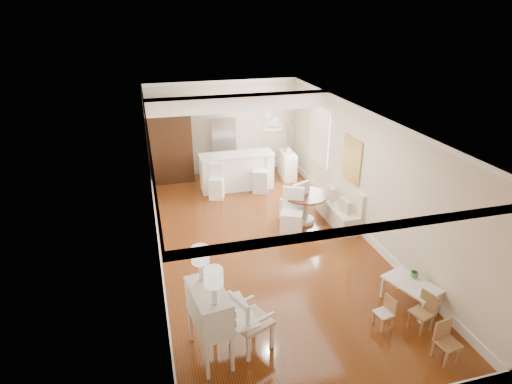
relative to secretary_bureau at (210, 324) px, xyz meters
name	(u,v)px	position (x,y,z in m)	size (l,w,h in m)	color
room	(262,152)	(1.70, 3.27, 1.40)	(9.00, 9.04, 2.82)	brown
secretary_bureau	(210,324)	(0.00, 0.00, 0.00)	(0.91, 0.93, 1.17)	silver
gustavian_armchair	(251,320)	(0.62, 0.03, -0.09)	(0.57, 0.57, 0.99)	silver
kids_table	(410,294)	(3.51, 0.26, -0.36)	(0.54, 0.91, 0.45)	silver
kids_chair_a	(422,312)	(3.34, -0.31, -0.26)	(0.31, 0.31, 0.65)	olive
kids_chair_b	(384,313)	(2.79, -0.11, -0.31)	(0.26, 0.26, 0.54)	tan
kids_chair_c	(448,342)	(3.31, -0.98, -0.27)	(0.31, 0.31, 0.63)	#A06E48
banquette	(339,203)	(3.65, 3.45, -0.09)	(0.52, 1.60, 0.98)	silver
dining_table	(305,208)	(2.87, 3.64, -0.22)	(1.05, 1.05, 0.72)	#4E2819
slip_chair_near	(292,212)	(2.41, 3.26, -0.07)	(0.48, 0.51, 1.02)	white
slip_chair_far	(294,200)	(2.66, 3.83, -0.07)	(0.49, 0.51, 1.03)	white
breakfast_counter	(237,171)	(1.76, 6.05, -0.07)	(2.05, 0.65, 1.03)	white
bar_stool_left	(216,182)	(1.09, 5.54, -0.12)	(0.37, 0.37, 0.93)	white
bar_stool_right	(260,175)	(2.33, 5.65, -0.08)	(0.41, 0.41, 1.01)	silver
pantry_cabinet	(170,143)	(0.06, 7.13, 0.57)	(1.20, 0.60, 2.30)	#381E11
fridge	(235,146)	(1.96, 7.10, 0.32)	(0.75, 0.65, 1.80)	silver
sideboard	(288,165)	(3.40, 6.45, -0.18)	(0.37, 0.84, 0.80)	white
pencil_cup	(414,275)	(3.64, 0.40, -0.08)	(0.14, 0.14, 0.11)	#538F59
branch_vase	(288,149)	(3.41, 6.45, 0.31)	(0.17, 0.17, 0.18)	white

